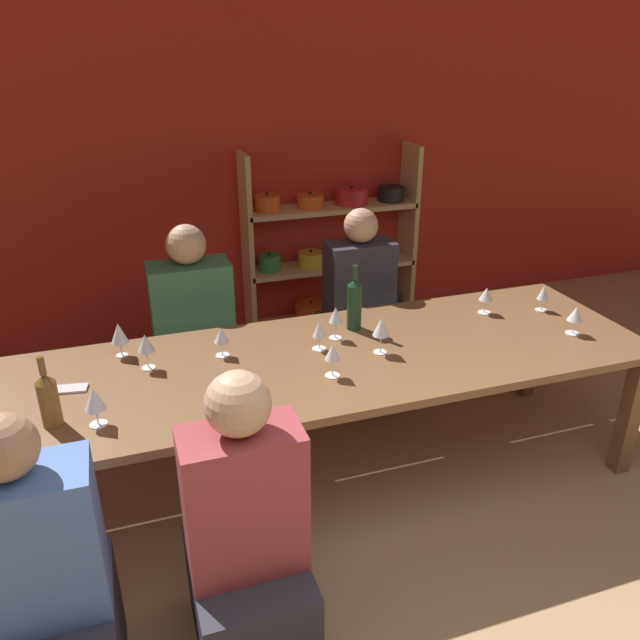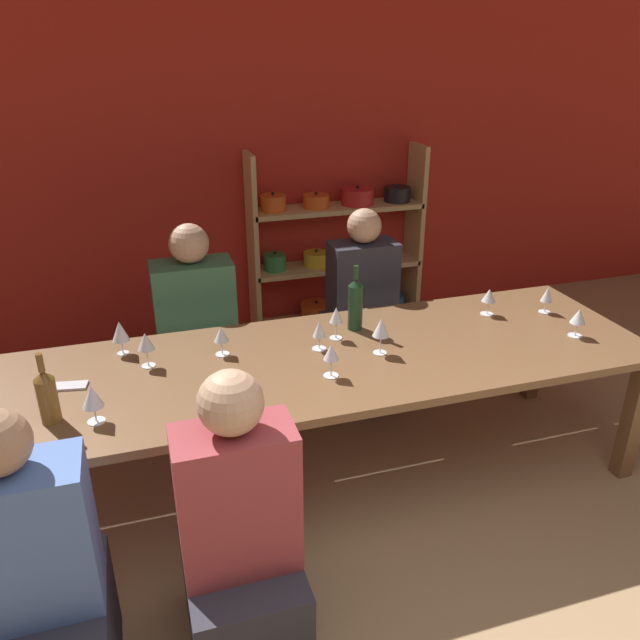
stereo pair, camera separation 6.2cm
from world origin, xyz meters
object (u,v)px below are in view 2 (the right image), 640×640
at_px(wine_glass_red_d, 381,328).
at_px(person_far_b, 361,329).
at_px(wine_glass_red_b, 336,316).
at_px(wine_glass_white_b, 146,342).
at_px(wine_glass_red_e, 331,353).
at_px(person_near_a, 241,555).
at_px(wine_bottle_green, 355,303).
at_px(wine_glass_red_c, 489,296).
at_px(wine_bottle_dark, 47,396).
at_px(wine_glass_red_g, 120,332).
at_px(wine_glass_red_a, 92,397).
at_px(wine_glass_empty_b, 319,330).
at_px(wine_glass_empty_c, 578,317).
at_px(dining_table, 326,369).
at_px(wine_glass_red_f, 21,428).
at_px(person_far_a, 198,349).
at_px(person_near_b, 39,608).
at_px(wine_glass_white_a, 221,336).
at_px(wine_glass_empty_a, 547,295).
at_px(shelf_unit, 339,257).
at_px(cell_phone, 69,386).

height_order(wine_glass_red_d, person_far_b, person_far_b).
distance_m(wine_glass_red_b, wine_glass_red_d, 0.26).
relative_size(wine_glass_red_d, wine_glass_white_b, 1.08).
xyz_separation_m(wine_glass_red_e, person_near_a, (-0.54, -0.63, -0.41)).
distance_m(wine_bottle_green, wine_glass_red_c, 0.76).
relative_size(wine_bottle_dark, wine_glass_red_b, 1.76).
relative_size(wine_glass_red_g, person_near_a, 0.15).
distance_m(wine_glass_red_a, wine_glass_empty_b, 1.08).
bearing_deg(wine_glass_red_g, wine_glass_empty_c, -12.36).
distance_m(dining_table, wine_glass_red_f, 1.34).
xyz_separation_m(person_far_a, person_near_b, (-0.73, -1.70, -0.01)).
relative_size(wine_glass_empty_b, wine_glass_red_d, 0.81).
bearing_deg(wine_glass_white_a, person_near_a, -96.49).
relative_size(wine_glass_empty_a, wine_glass_red_g, 0.87).
bearing_deg(wine_glass_white_b, shelf_unit, 48.64).
height_order(wine_glass_white_b, wine_glass_red_f, wine_glass_red_f).
height_order(dining_table, wine_glass_red_g, wine_glass_red_g).
relative_size(wine_glass_red_g, wine_glass_empty_c, 1.15).
relative_size(wine_glass_red_d, person_far_a, 0.15).
distance_m(dining_table, person_far_b, 0.96).
height_order(wine_bottle_dark, person_far_a, person_far_a).
bearing_deg(person_far_a, person_near_a, 87.94).
distance_m(cell_phone, person_near_b, 0.96).
bearing_deg(wine_glass_empty_a, dining_table, -173.59).
distance_m(wine_glass_white_b, wine_glass_red_g, 0.20).
distance_m(wine_glass_red_e, wine_glass_empty_c, 1.31).
height_order(shelf_unit, wine_glass_empty_a, shelf_unit).
height_order(wine_glass_red_b, wine_glass_empty_c, wine_glass_red_b).
distance_m(wine_glass_red_e, cell_phone, 1.15).
distance_m(wine_glass_red_d, wine_glass_red_g, 1.23).
height_order(wine_glass_red_d, wine_glass_empty_c, wine_glass_red_d).
bearing_deg(person_far_a, wine_glass_red_g, 53.24).
height_order(wine_glass_red_a, cell_phone, wine_glass_red_a).
bearing_deg(cell_phone, person_near_a, -56.94).
bearing_deg(wine_glass_white_b, wine_glass_empty_b, -4.86).
xyz_separation_m(wine_bottle_dark, wine_glass_red_d, (1.46, 0.16, 0.01)).
bearing_deg(wine_glass_red_d, person_near_b, -152.10).
relative_size(wine_glass_red_a, wine_glass_empty_c, 1.12).
distance_m(wine_glass_red_a, wine_glass_red_c, 2.08).
bearing_deg(person_near_a, wine_glass_red_b, 55.27).
bearing_deg(wine_glass_white_b, person_near_b, -113.64).
height_order(cell_phone, person_near_b, person_near_b).
height_order(shelf_unit, wine_glass_red_f, shelf_unit).
bearing_deg(wine_glass_empty_b, wine_glass_red_c, 7.20).
bearing_deg(person_far_b, wine_glass_empty_a, 141.53).
height_order(wine_glass_red_c, person_near_b, person_near_b).
bearing_deg(wine_glass_red_g, wine_glass_red_c, -3.20).
distance_m(shelf_unit, wine_glass_white_b, 2.32).
bearing_deg(wine_bottle_dark, person_far_b, 30.57).
relative_size(dining_table, person_far_a, 2.67).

